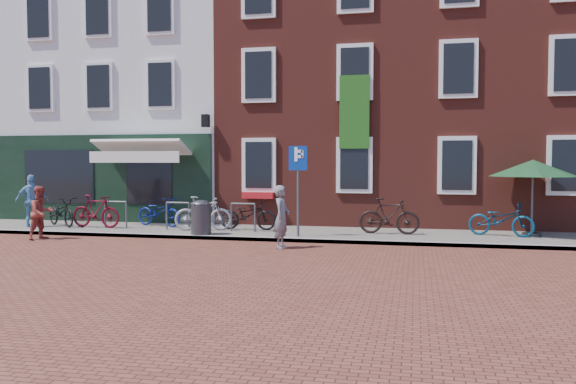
% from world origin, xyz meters
% --- Properties ---
extents(ground, '(80.00, 80.00, 0.00)m').
position_xyz_m(ground, '(0.00, 0.00, 0.00)').
color(ground, brown).
extents(sidewalk, '(24.00, 3.00, 0.10)m').
position_xyz_m(sidewalk, '(1.00, 1.50, 0.05)').
color(sidewalk, slate).
rests_on(sidewalk, ground).
extents(building_stucco, '(8.00, 8.00, 9.00)m').
position_xyz_m(building_stucco, '(-5.00, 7.00, 4.50)').
color(building_stucco, silver).
rests_on(building_stucco, ground).
extents(building_brick_mid, '(6.00, 8.00, 10.00)m').
position_xyz_m(building_brick_mid, '(2.00, 7.00, 5.00)').
color(building_brick_mid, maroon).
rests_on(building_brick_mid, ground).
extents(building_brick_right, '(6.00, 8.00, 10.00)m').
position_xyz_m(building_brick_right, '(8.00, 7.00, 5.00)').
color(building_brick_right, maroon).
rests_on(building_brick_right, ground).
extents(litter_bin, '(0.55, 0.55, 1.02)m').
position_xyz_m(litter_bin, '(-0.43, 0.30, 0.63)').
color(litter_bin, '#3C3C3F').
rests_on(litter_bin, sidewalk).
extents(parking_sign, '(0.50, 0.08, 2.43)m').
position_xyz_m(parking_sign, '(2.25, 0.48, 1.75)').
color(parking_sign, '#4C4C4F').
rests_on(parking_sign, sidewalk).
extents(parasol, '(2.30, 2.30, 2.16)m').
position_xyz_m(parasol, '(8.41, 1.97, 2.02)').
color(parasol, '#4C4C4F').
rests_on(parasol, sidewalk).
extents(woman, '(0.41, 0.59, 1.53)m').
position_xyz_m(woman, '(2.15, -1.04, 0.77)').
color(woman, slate).
rests_on(woman, ground).
extents(boy, '(0.76, 0.85, 1.45)m').
position_xyz_m(boy, '(-4.58, -0.85, 0.72)').
color(boy, '#953A32').
rests_on(boy, ground).
extents(cafe_person, '(0.99, 0.88, 1.61)m').
position_xyz_m(cafe_person, '(-6.20, 1.00, 0.91)').
color(cafe_person, '#5E92B9').
rests_on(cafe_person, sidewalk).
extents(bicycle_0, '(1.76, 1.44, 0.90)m').
position_xyz_m(bicycle_0, '(-5.44, 1.36, 0.55)').
color(bicycle_0, black).
rests_on(bicycle_0, sidewalk).
extents(bicycle_1, '(1.70, 0.63, 1.00)m').
position_xyz_m(bicycle_1, '(-4.17, 1.21, 0.60)').
color(bicycle_1, '#4C0513').
rests_on(bicycle_1, sidewalk).
extents(bicycle_2, '(1.81, 1.12, 0.90)m').
position_xyz_m(bicycle_2, '(-2.45, 1.96, 0.55)').
color(bicycle_2, navy).
rests_on(bicycle_2, sidewalk).
extents(bicycle_3, '(1.72, 0.88, 1.00)m').
position_xyz_m(bicycle_3, '(-0.71, 1.21, 0.60)').
color(bicycle_3, '#949496').
rests_on(bicycle_3, sidewalk).
extents(bicycle_4, '(1.72, 0.63, 0.90)m').
position_xyz_m(bicycle_4, '(0.51, 1.66, 0.55)').
color(bicycle_4, black).
rests_on(bicycle_4, sidewalk).
extents(bicycle_5, '(1.68, 0.57, 1.00)m').
position_xyz_m(bicycle_5, '(4.61, 1.51, 0.60)').
color(bicycle_5, black).
rests_on(bicycle_5, sidewalk).
extents(bicycle_6, '(1.81, 1.07, 0.90)m').
position_xyz_m(bicycle_6, '(7.59, 1.72, 0.55)').
color(bicycle_6, '#073552').
rests_on(bicycle_6, sidewalk).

